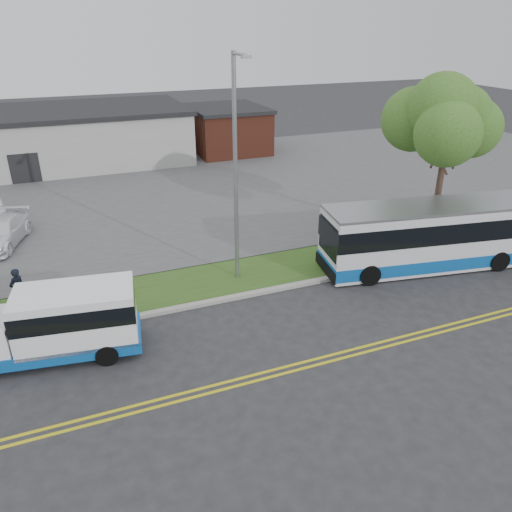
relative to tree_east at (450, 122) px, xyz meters
name	(u,v)px	position (x,y,z in m)	size (l,w,h in m)	color
ground	(189,323)	(-14.00, -3.00, -6.20)	(140.00, 140.00, 0.00)	#28282B
lane_line_north	(220,384)	(-14.00, -6.85, -6.20)	(70.00, 0.12, 0.01)	gold
lane_line_south	(223,389)	(-14.00, -7.15, -6.20)	(70.00, 0.12, 0.01)	gold
curb	(182,308)	(-14.00, -1.90, -6.13)	(80.00, 0.30, 0.15)	#9E9B93
verge	(172,288)	(-14.00, -0.10, -6.15)	(80.00, 3.30, 0.10)	#344B19
parking_lot	(124,194)	(-14.00, 14.00, -6.15)	(80.00, 25.00, 0.10)	#4C4C4F
commercial_building	(23,140)	(-20.00, 24.00, -4.02)	(25.40, 10.40, 4.35)	#9E9E99
brick_wing	(227,129)	(-3.50, 23.00, -4.24)	(6.30, 7.30, 3.90)	brown
tree_east	(450,122)	(0.00, 0.00, 0.00)	(5.20, 5.20, 8.33)	#3B2920
streetlight_near	(236,166)	(-11.00, -0.27, -0.97)	(0.35, 1.53, 9.50)	gray
shuttle_bus	(58,322)	(-18.59, -3.28, -4.89)	(6.63, 2.96, 2.46)	#0E51A1
transit_bus	(438,235)	(-1.79, -2.40, -4.66)	(11.30, 4.27, 3.06)	silver
pedestrian	(18,289)	(-20.01, 0.39, -5.22)	(0.65, 0.43, 1.78)	black
parked_car_b	(1,232)	(-21.02, 7.69, -5.43)	(1.90, 4.67, 1.36)	white
grocery_bag_left	(13,310)	(-20.31, 0.14, -5.94)	(0.32, 0.32, 0.32)	white
grocery_bag_right	(30,301)	(-19.71, 0.64, -5.94)	(0.32, 0.32, 0.32)	white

